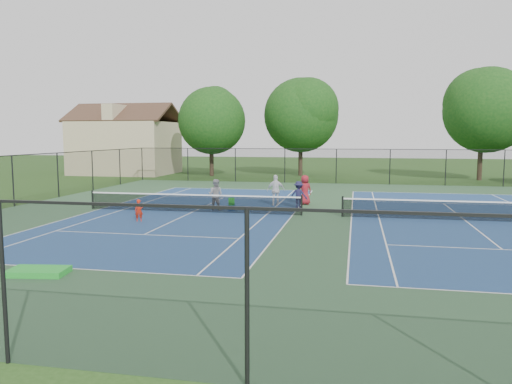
% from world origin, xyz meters
% --- Properties ---
extents(ground, '(140.00, 140.00, 0.00)m').
position_xyz_m(ground, '(0.00, 0.00, 0.00)').
color(ground, '#234716').
rests_on(ground, ground).
extents(court_pad, '(36.00, 36.00, 0.01)m').
position_xyz_m(court_pad, '(0.00, 0.00, 0.00)').
color(court_pad, '#2E5230').
rests_on(court_pad, ground).
extents(tennis_court_left, '(12.00, 23.83, 1.07)m').
position_xyz_m(tennis_court_left, '(-7.00, 0.00, 0.10)').
color(tennis_court_left, navy).
rests_on(tennis_court_left, ground).
extents(tennis_court_right, '(12.00, 23.83, 1.07)m').
position_xyz_m(tennis_court_right, '(7.00, 0.00, 0.10)').
color(tennis_court_right, navy).
rests_on(tennis_court_right, ground).
extents(perimeter_fence, '(36.08, 36.08, 3.02)m').
position_xyz_m(perimeter_fence, '(0.00, 0.00, 1.60)').
color(perimeter_fence, black).
rests_on(perimeter_fence, ground).
extents(tree_back_a, '(6.80, 6.80, 9.15)m').
position_xyz_m(tree_back_a, '(-13.00, 24.00, 6.04)').
color(tree_back_a, '#2D2116').
rests_on(tree_back_a, ground).
extents(tree_back_b, '(7.60, 7.60, 10.03)m').
position_xyz_m(tree_back_b, '(-4.00, 26.00, 6.60)').
color(tree_back_b, '#2D2116').
rests_on(tree_back_b, ground).
extents(tree_back_d, '(7.80, 7.80, 10.37)m').
position_xyz_m(tree_back_d, '(13.00, 24.00, 6.82)').
color(tree_back_d, '#2D2116').
rests_on(tree_back_d, ground).
extents(clapboard_house, '(10.80, 8.10, 7.65)m').
position_xyz_m(clapboard_house, '(-23.00, 25.00, 3.09)').
color(clapboard_house, tan).
rests_on(clapboard_house, ground).
extents(child_player, '(0.46, 0.39, 1.08)m').
position_xyz_m(child_player, '(-8.59, -3.37, 0.54)').
color(child_player, red).
rests_on(child_player, ground).
extents(instructor, '(0.93, 0.77, 1.75)m').
position_xyz_m(instructor, '(-5.97, 0.94, 0.87)').
color(instructor, gray).
rests_on(instructor, ground).
extents(bystander_a, '(1.16, 0.72, 1.83)m').
position_xyz_m(bystander_a, '(-2.96, 3.44, 0.92)').
color(bystander_a, silver).
rests_on(bystander_a, ground).
extents(bystander_b, '(1.09, 0.73, 1.57)m').
position_xyz_m(bystander_b, '(-1.50, 2.55, 0.78)').
color(bystander_b, '#1C1A3B').
rests_on(bystander_b, ground).
extents(bystander_c, '(1.05, 0.93, 1.80)m').
position_xyz_m(bystander_c, '(-1.31, 4.16, 0.90)').
color(bystander_c, maroon).
rests_on(bystander_c, ground).
extents(ball_crate, '(0.39, 0.36, 0.33)m').
position_xyz_m(ball_crate, '(-5.02, 0.81, 0.16)').
color(ball_crate, navy).
rests_on(ball_crate, ground).
extents(ball_hopper, '(0.40, 0.36, 0.40)m').
position_xyz_m(ball_hopper, '(-5.02, 0.81, 0.53)').
color(ball_hopper, green).
rests_on(ball_hopper, ball_crate).
extents(green_tarp, '(1.81, 1.18, 0.18)m').
position_xyz_m(green_tarp, '(-7.59, -12.67, 0.10)').
color(green_tarp, green).
rests_on(green_tarp, ground).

